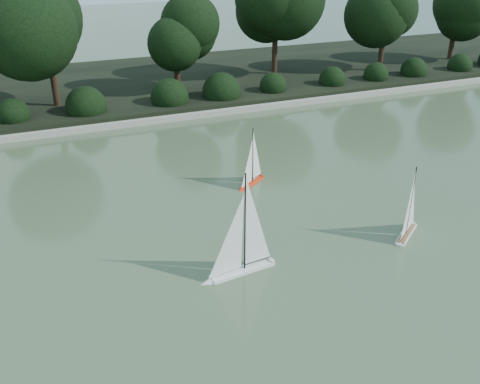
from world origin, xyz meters
The scene contains 8 objects.
ground centered at (0.00, 0.00, 0.00)m, with size 80.00×80.00×0.00m, color #37492B.
pond_coping centered at (0.00, 9.00, 0.09)m, with size 40.00×0.35×0.18m, color gray.
far_bank centered at (0.00, 13.00, 0.15)m, with size 40.00×8.00×0.30m, color black.
tree_line centered at (1.23, 11.44, 2.64)m, with size 26.31×3.93×4.39m.
shrub_hedge centered at (0.00, 9.90, 0.45)m, with size 29.10×1.10×1.10m.
sailboat_white_a centered at (-1.21, 0.79, 0.30)m, with size 1.39×0.38×1.89m.
sailboat_white_b centered at (2.25, 0.78, 0.23)m, with size 0.95×0.75×1.48m.
sailboat_orange centered at (0.40, 3.88, 0.22)m, with size 0.89×0.68×1.37m.
Camera 1 is at (-3.99, -6.00, 5.03)m, focal length 40.00 mm.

